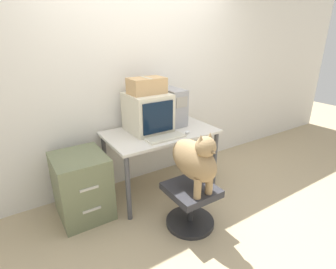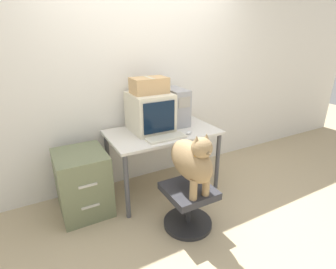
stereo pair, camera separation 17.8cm
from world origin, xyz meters
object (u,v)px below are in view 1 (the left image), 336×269
at_px(pc_tower, 172,106).
at_px(filing_cabinet, 82,186).
at_px(dog, 195,159).
at_px(keyboard, 166,138).
at_px(office_chair, 191,203).
at_px(cardboard_box, 147,86).
at_px(crt_monitor, 148,112).

xyz_separation_m(pc_tower, filing_cabinet, (-1.21, -0.13, -0.64)).
relative_size(pc_tower, dog, 0.72).
relative_size(keyboard, filing_cabinet, 0.64).
xyz_separation_m(office_chair, cardboard_box, (-0.01, 0.83, 1.04)).
bearing_deg(pc_tower, crt_monitor, -171.37).
relative_size(office_chair, filing_cabinet, 0.72).
distance_m(dog, cardboard_box, 1.02).
bearing_deg(office_chair, crt_monitor, 90.60).
height_order(keyboard, office_chair, keyboard).
distance_m(crt_monitor, dog, 0.89).
xyz_separation_m(crt_monitor, office_chair, (0.01, -0.82, -0.73)).
bearing_deg(office_chair, pc_tower, 67.72).
bearing_deg(crt_monitor, cardboard_box, 90.00).
xyz_separation_m(office_chair, filing_cabinet, (-0.85, 0.75, 0.09)).
bearing_deg(cardboard_box, dog, -89.43).
relative_size(dog, filing_cabinet, 0.89).
bearing_deg(office_chair, dog, -90.00).
relative_size(keyboard, cardboard_box, 1.11).
bearing_deg(dog, filing_cabinet, 137.19).
bearing_deg(pc_tower, dog, -111.40).
xyz_separation_m(pc_tower, keyboard, (-0.34, -0.39, -0.21)).
distance_m(pc_tower, cardboard_box, 0.48).
distance_m(keyboard, cardboard_box, 0.61).
bearing_deg(keyboard, pc_tower, 49.04).
distance_m(crt_monitor, pc_tower, 0.37).
bearing_deg(office_chair, keyboard, 87.62).
bearing_deg(pc_tower, cardboard_box, -171.96).
distance_m(crt_monitor, cardboard_box, 0.30).
distance_m(pc_tower, filing_cabinet, 1.37).
xyz_separation_m(keyboard, filing_cabinet, (-0.87, 0.26, -0.44)).
relative_size(filing_cabinet, cardboard_box, 1.74).
bearing_deg(crt_monitor, filing_cabinet, -174.67).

